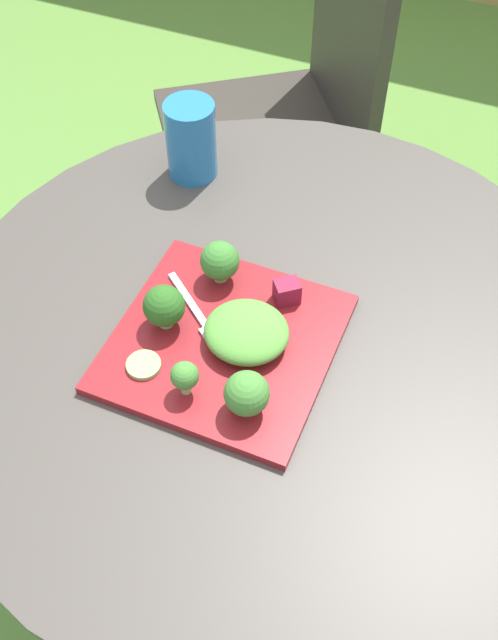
{
  "coord_description": "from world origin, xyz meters",
  "views": [
    {
      "loc": [
        0.22,
        -0.6,
        1.57
      ],
      "look_at": [
        -0.03,
        -0.03,
        0.79
      ],
      "focal_mm": 42.43,
      "sensor_mm": 36.0,
      "label": 1
    }
  ],
  "objects_px": {
    "patio_chair": "(297,98)",
    "salad_plate": "(224,343)",
    "fork": "(201,318)",
    "drinking_glass": "(191,144)"
  },
  "relations": [
    {
      "from": "patio_chair",
      "to": "salad_plate",
      "type": "height_order",
      "value": "patio_chair"
    },
    {
      "from": "salad_plate",
      "to": "drinking_glass",
      "type": "relative_size",
      "value": 2.22
    },
    {
      "from": "salad_plate",
      "to": "drinking_glass",
      "type": "distance_m",
      "value": 0.37
    },
    {
      "from": "salad_plate",
      "to": "fork",
      "type": "bearing_deg",
      "value": 155.05
    },
    {
      "from": "drinking_glass",
      "to": "fork",
      "type": "distance_m",
      "value": 0.33
    },
    {
      "from": "drinking_glass",
      "to": "patio_chair",
      "type": "bearing_deg",
      "value": 91.28
    },
    {
      "from": "salad_plate",
      "to": "patio_chair",
      "type": "bearing_deg",
      "value": 103.28
    },
    {
      "from": "patio_chair",
      "to": "salad_plate",
      "type": "relative_size",
      "value": 3.12
    },
    {
      "from": "patio_chair",
      "to": "salad_plate",
      "type": "distance_m",
      "value": 0.92
    },
    {
      "from": "patio_chair",
      "to": "salad_plate",
      "type": "bearing_deg",
      "value": -76.72
    }
  ]
}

